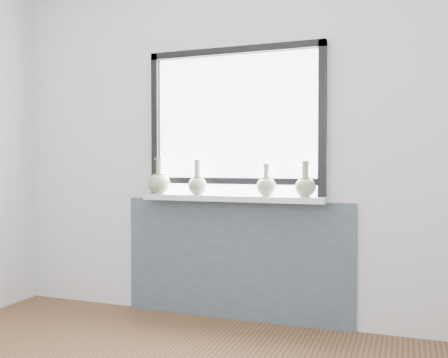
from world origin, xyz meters
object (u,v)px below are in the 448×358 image
(vase_b, at_px, (198,184))
(vase_a, at_px, (159,182))
(vase_c, at_px, (266,185))
(windowsill, at_px, (232,198))
(vase_d, at_px, (305,185))

(vase_b, bearing_deg, vase_a, -177.48)
(vase_b, bearing_deg, vase_c, 2.27)
(vase_a, distance_m, vase_c, 0.81)
(windowsill, bearing_deg, vase_b, -176.74)
(windowsill, xyz_separation_m, vase_b, (-0.26, -0.01, 0.10))
(vase_b, distance_m, vase_c, 0.51)
(vase_a, xyz_separation_m, vase_d, (1.08, 0.03, -0.01))
(windowsill, bearing_deg, vase_a, -177.14)
(windowsill, bearing_deg, vase_d, 0.16)
(windowsill, height_order, vase_a, vase_a)
(vase_d, bearing_deg, windowsill, -179.84)
(windowsill, height_order, vase_b, vase_b)
(windowsill, distance_m, vase_d, 0.53)
(vase_a, height_order, vase_d, vase_a)
(vase_a, xyz_separation_m, vase_b, (0.30, 0.01, -0.01))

